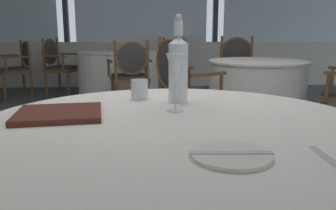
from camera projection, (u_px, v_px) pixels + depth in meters
ground_plane at (134, 186)px, 2.36m from camera, size 15.48×15.48×0.00m
window_wall_far at (142, 31)px, 6.50m from camera, size 9.01×0.14×2.62m
side_plate at (231, 155)px, 0.80m from camera, size 0.19×0.19×0.01m
butter_knife at (231, 153)px, 0.80m from camera, size 0.20×0.03×0.00m
dinner_fork at (331, 161)px, 0.78m from camera, size 0.02×0.19×0.00m
water_bottle at (178, 67)px, 1.40m from camera, size 0.08×0.08×0.36m
wine_glass at (176, 71)px, 1.25m from camera, size 0.07×0.07×0.21m
water_tumbler at (140, 89)px, 1.49m from camera, size 0.07×0.07×0.09m
menu_book at (59, 114)px, 1.19m from camera, size 0.32×0.29×0.02m
background_table_0 at (256, 96)px, 3.61m from camera, size 1.02×1.02×0.75m
dining_chair_0_0 at (238, 68)px, 4.49m from camera, size 0.55×0.49×0.98m
dining_chair_0_1 at (181, 84)px, 3.10m from camera, size 0.62×0.65×1.00m
dining_chair_1_2 at (18, 65)px, 5.44m from camera, size 0.64×0.66×0.91m
background_table_2 at (119, 75)px, 5.42m from camera, size 1.31×1.31×0.75m
dining_chair_2_0 at (130, 71)px, 4.37m from camera, size 0.60×0.55×0.94m
dining_chair_2_1 at (167, 60)px, 6.14m from camera, size 0.66×0.66×0.93m
dining_chair_2_2 at (58, 62)px, 5.65m from camera, size 0.58×0.62×0.94m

